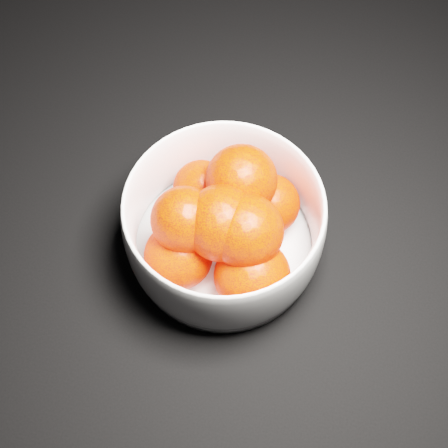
# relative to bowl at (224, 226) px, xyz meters

# --- Properties ---
(ground) EXTENTS (3.00, 3.00, 0.00)m
(ground) POSITION_rel_bowl_xyz_m (-0.21, 0.03, -0.05)
(ground) COLOR black
(ground) RESTS_ON ground
(bowl) EXTENTS (0.19, 0.19, 0.09)m
(bowl) POSITION_rel_bowl_xyz_m (0.00, 0.00, 0.00)
(bowl) COLOR white
(bowl) RESTS_ON ground
(orange_pile) EXTENTS (0.14, 0.15, 0.11)m
(orange_pile) POSITION_rel_bowl_xyz_m (0.00, -0.01, 0.01)
(orange_pile) COLOR #FF2204
(orange_pile) RESTS_ON bowl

